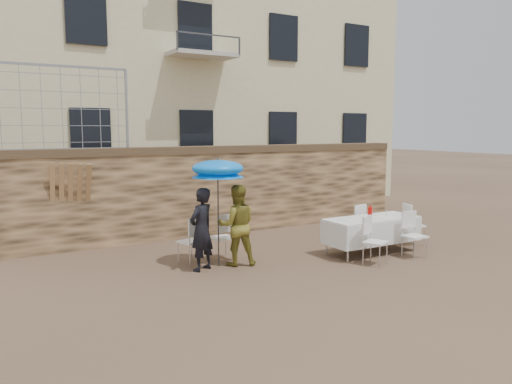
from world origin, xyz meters
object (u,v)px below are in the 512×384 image
couple_chair_left (190,240)px  table_chair_front_right (415,235)px  banquet_table (372,220)px  umbrella (218,172)px  woman_dress (237,225)px  table_chair_front_left (375,241)px  table_chair_back (354,224)px  man_suit (202,229)px  table_chair_side (414,224)px  couple_chair_right (222,236)px  soda_bottle (370,213)px

couple_chair_left → table_chair_front_right: size_ratio=1.00×
banquet_table → table_chair_front_right: (0.50, -0.75, -0.25)m
umbrella → couple_chair_left: (-0.40, 0.45, -1.38)m
banquet_table → woman_dress: bearing=168.5°
table_chair_front_left → table_chair_back: same height
umbrella → table_chair_front_right: bearing=-20.8°
man_suit → banquet_table: man_suit is taller
woman_dress → table_chair_front_right: 3.74m
table_chair_back → table_chair_side: 1.39m
couple_chair_right → banquet_table: (3.02, -1.16, 0.25)m
woman_dress → table_chair_front_left: bearing=168.8°
man_suit → table_chair_front_right: man_suit is taller
couple_chair_right → table_chair_front_right: size_ratio=1.00×
man_suit → umbrella: bearing=167.4°
umbrella → couple_chair_right: umbrella is taller
table_chair_front_left → table_chair_front_right: 1.10m
table_chair_side → couple_chair_left: bearing=94.7°
soda_bottle → table_chair_front_left: bearing=-123.7°
table_chair_front_left → table_chair_back: 1.74m
woman_dress → soda_bottle: size_ratio=6.14×
woman_dress → table_chair_back: size_ratio=1.66×
table_chair_front_right → banquet_table: bearing=125.1°
banquet_table → table_chair_side: (1.40, 0.10, -0.25)m
soda_bottle → couple_chair_left: bearing=159.7°
table_chair_back → banquet_table: bearing=66.9°
banquet_table → table_chair_front_right: size_ratio=2.19×
woman_dress → table_chair_front_left: 2.75m
couple_chair_left → table_chair_front_left: (3.12, -1.91, 0.00)m
table_chair_side → umbrella: bearing=99.0°
umbrella → table_chair_front_right: umbrella is taller
table_chair_side → table_chair_front_left: bearing=129.3°
woman_dress → table_chair_side: bearing=-168.1°
table_chair_front_right → table_chair_back: same height
table_chair_back → soda_bottle: bearing=58.2°
couple_chair_right → table_chair_side: same height
man_suit → banquet_table: bearing=144.2°
couple_chair_right → table_chair_front_right: 4.00m
couple_chair_right → table_chair_front_right: (3.52, -1.91, 0.00)m
couple_chair_right → umbrella: bearing=52.9°
couple_chair_left → banquet_table: 3.91m
couple_chair_left → woman_dress: bearing=124.7°
table_chair_front_right → table_chair_side: (0.90, 0.85, 0.00)m
table_chair_front_left → table_chair_side: (2.00, 0.85, 0.00)m
table_chair_front_left → table_chair_side: size_ratio=1.00×
man_suit → couple_chair_right: size_ratio=1.65×
woman_dress → man_suit: bearing=18.5°
woman_dress → banquet_table: (2.97, -0.61, -0.07)m
couple_chair_right → table_chair_back: bearing=170.3°
umbrella → soda_bottle: size_ratio=7.58×
woman_dress → soda_bottle: bearing=-176.7°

